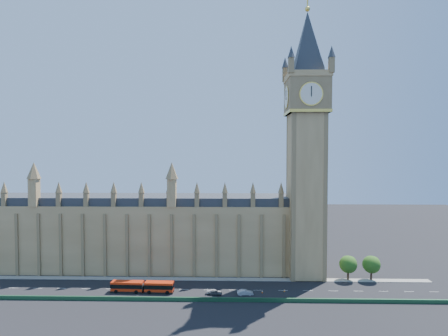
{
  "coord_description": "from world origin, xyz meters",
  "views": [
    {
      "loc": [
        11.58,
        -111.03,
        43.4
      ],
      "look_at": [
        8.75,
        10.0,
        39.04
      ],
      "focal_mm": 28.0,
      "sensor_mm": 36.0,
      "label": 1
    }
  ],
  "objects_px": {
    "car_grey": "(215,293)",
    "red_bus": "(142,287)",
    "car_silver": "(245,292)",
    "car_white": "(214,292)"
  },
  "relations": [
    {
      "from": "car_silver",
      "to": "car_white",
      "type": "relative_size",
      "value": 1.05
    },
    {
      "from": "car_silver",
      "to": "car_white",
      "type": "bearing_deg",
      "value": 82.17
    },
    {
      "from": "red_bus",
      "to": "car_grey",
      "type": "height_order",
      "value": "red_bus"
    },
    {
      "from": "red_bus",
      "to": "car_grey",
      "type": "xyz_separation_m",
      "value": [
        23.25,
        -1.77,
        -1.05
      ]
    },
    {
      "from": "red_bus",
      "to": "car_grey",
      "type": "relative_size",
      "value": 4.68
    },
    {
      "from": "car_grey",
      "to": "red_bus",
      "type": "bearing_deg",
      "value": 91.79
    },
    {
      "from": "car_grey",
      "to": "car_silver",
      "type": "xyz_separation_m",
      "value": [
        9.33,
        0.19,
        0.09
      ]
    },
    {
      "from": "car_silver",
      "to": "car_white",
      "type": "xyz_separation_m",
      "value": [
        -9.69,
        0.61,
        -0.13
      ]
    },
    {
      "from": "car_grey",
      "to": "car_silver",
      "type": "height_order",
      "value": "car_silver"
    },
    {
      "from": "car_white",
      "to": "car_silver",
      "type": "bearing_deg",
      "value": -95.15
    }
  ]
}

